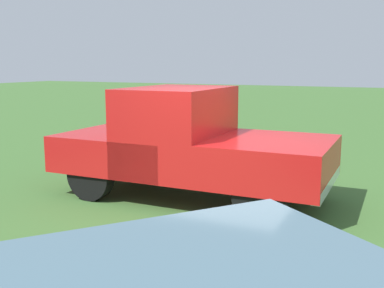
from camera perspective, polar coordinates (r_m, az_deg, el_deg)
The scene contains 2 objects.
ground_plane at distance 6.71m, azimuth 2.43°, elevation -9.23°, with size 80.00×80.00×0.00m, color #3D662D.
pickup_truck at distance 7.59m, azimuth -0.79°, elevation 0.40°, with size 4.52×2.05×1.82m.
Camera 1 is at (-2.48, 5.83, 2.21)m, focal length 42.93 mm.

